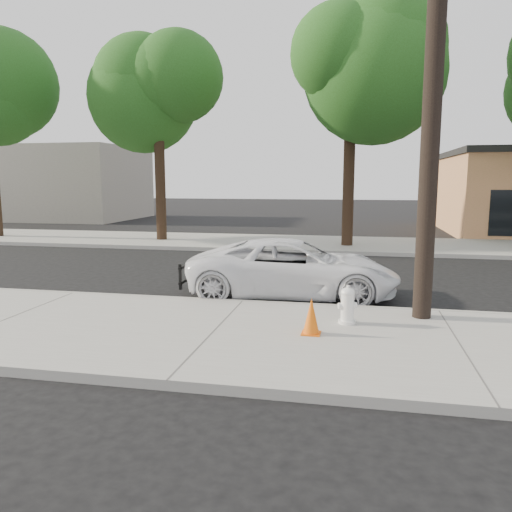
# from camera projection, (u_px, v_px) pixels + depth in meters

# --- Properties ---
(ground) EXTENTS (120.00, 120.00, 0.00)m
(ground) POSITION_uv_depth(u_px,v_px,m) (261.00, 287.00, 12.76)
(ground) COLOR black
(ground) RESTS_ON ground
(near_sidewalk) EXTENTS (90.00, 4.40, 0.15)m
(near_sidewalk) POSITION_uv_depth(u_px,v_px,m) (214.00, 335.00, 8.58)
(near_sidewalk) COLOR gray
(near_sidewalk) RESTS_ON ground
(far_sidewalk) EXTENTS (90.00, 5.00, 0.15)m
(far_sidewalk) POSITION_uv_depth(u_px,v_px,m) (299.00, 243.00, 20.98)
(far_sidewalk) COLOR gray
(far_sidewalk) RESTS_ON ground
(curb_near) EXTENTS (90.00, 0.12, 0.16)m
(curb_near) POSITION_uv_depth(u_px,v_px,m) (243.00, 304.00, 10.71)
(curb_near) COLOR #9E9B93
(curb_near) RESTS_ON ground
(building_far) EXTENTS (14.00, 8.00, 5.00)m
(building_far) POSITION_uv_depth(u_px,v_px,m) (39.00, 183.00, 35.67)
(building_far) COLOR gray
(building_far) RESTS_ON ground
(utility_pole) EXTENTS (1.40, 0.34, 9.00)m
(utility_pole) POSITION_uv_depth(u_px,v_px,m) (434.00, 65.00, 8.73)
(utility_pole) COLOR black
(utility_pole) RESTS_ON near_sidewalk
(tree_b) EXTENTS (4.34, 4.20, 8.45)m
(tree_b) POSITION_uv_depth(u_px,v_px,m) (161.00, 97.00, 20.78)
(tree_b) COLOR black
(tree_b) RESTS_ON far_sidewalk
(tree_c) EXTENTS (4.96, 4.80, 9.55)m
(tree_c) POSITION_uv_depth(u_px,v_px,m) (358.00, 67.00, 18.69)
(tree_c) COLOR black
(tree_c) RESTS_ON far_sidewalk
(police_cruiser) EXTENTS (5.00, 2.57, 1.35)m
(police_cruiser) POSITION_uv_depth(u_px,v_px,m) (293.00, 268.00, 11.64)
(police_cruiser) COLOR white
(police_cruiser) RESTS_ON ground
(fire_hydrant) EXTENTS (0.35, 0.32, 0.65)m
(fire_hydrant) POSITION_uv_depth(u_px,v_px,m) (347.00, 306.00, 8.96)
(fire_hydrant) COLOR white
(fire_hydrant) RESTS_ON near_sidewalk
(traffic_cone) EXTENTS (0.32, 0.32, 0.62)m
(traffic_cone) POSITION_uv_depth(u_px,v_px,m) (311.00, 317.00, 8.34)
(traffic_cone) COLOR orange
(traffic_cone) RESTS_ON near_sidewalk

